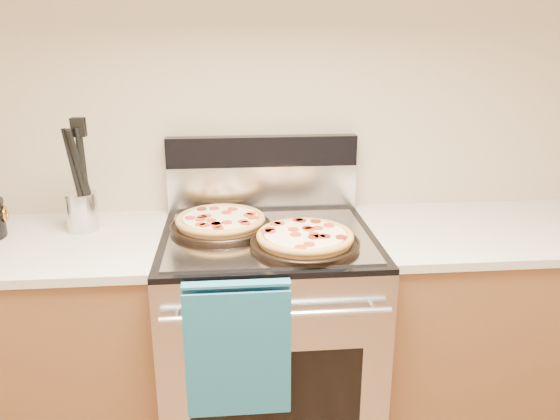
{
  "coord_description": "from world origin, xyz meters",
  "views": [
    {
      "loc": [
        -0.13,
        -0.18,
        1.61
      ],
      "look_at": [
        0.03,
        1.55,
        1.04
      ],
      "focal_mm": 35.0,
      "sensor_mm": 36.0,
      "label": 1
    }
  ],
  "objects": [
    {
      "name": "utensil_crock",
      "position": [
        -0.68,
        1.79,
        0.98
      ],
      "size": [
        0.13,
        0.13,
        0.14
      ],
      "primitive_type": "cylinder",
      "rotation": [
        0.0,
        0.0,
        0.12
      ],
      "color": "silver",
      "rests_on": "countertop_left"
    },
    {
      "name": "cabinet_right",
      "position": [
        0.88,
        1.68,
        0.44
      ],
      "size": [
        1.0,
        0.62,
        0.88
      ],
      "primitive_type": "cube",
      "color": "brown",
      "rests_on": "ground"
    },
    {
      "name": "backsplash_upper",
      "position": [
        0.0,
        1.96,
        1.16
      ],
      "size": [
        0.76,
        0.06,
        0.12
      ],
      "primitive_type": "cube",
      "color": "black",
      "rests_on": "backsplash_lower"
    },
    {
      "name": "oven_window",
      "position": [
        0.0,
        1.31,
        0.45
      ],
      "size": [
        0.56,
        0.01,
        0.4
      ],
      "primitive_type": "cube",
      "color": "black",
      "rests_on": "range_body"
    },
    {
      "name": "cooktop",
      "position": [
        0.0,
        1.65,
        0.91
      ],
      "size": [
        0.76,
        0.68,
        0.02
      ],
      "primitive_type": "cube",
      "color": "black",
      "rests_on": "range_body"
    },
    {
      "name": "wall_back",
      "position": [
        0.0,
        2.0,
        1.35
      ],
      "size": [
        4.0,
        0.0,
        4.0
      ],
      "primitive_type": "plane",
      "rotation": [
        1.57,
        0.0,
        0.0
      ],
      "color": "#C4AC8D",
      "rests_on": "ground"
    },
    {
      "name": "oven_handle",
      "position": [
        0.0,
        1.27,
        0.8
      ],
      "size": [
        0.7,
        0.03,
        0.03
      ],
      "primitive_type": "cylinder",
      "rotation": [
        0.0,
        1.57,
        0.0
      ],
      "color": "silver",
      "rests_on": "range_body"
    },
    {
      "name": "dish_towel",
      "position": [
        -0.12,
        1.27,
        0.7
      ],
      "size": [
        0.32,
        0.05,
        0.42
      ],
      "primitive_type": null,
      "color": "navy",
      "rests_on": "oven_handle"
    },
    {
      "name": "backsplash_lower",
      "position": [
        0.0,
        1.96,
        1.01
      ],
      "size": [
        0.76,
        0.06,
        0.18
      ],
      "primitive_type": "cube",
      "color": "silver",
      "rests_on": "cooktop"
    },
    {
      "name": "range_body",
      "position": [
        0.0,
        1.65,
        0.45
      ],
      "size": [
        0.76,
        0.68,
        0.9
      ],
      "primitive_type": "cube",
      "color": "#B7B7BC",
      "rests_on": "ground"
    },
    {
      "name": "countertop_left",
      "position": [
        -0.88,
        1.68,
        0.9
      ],
      "size": [
        1.02,
        0.64,
        0.03
      ],
      "primitive_type": "cube",
      "color": "#BAB2A6",
      "rests_on": "cabinet_left"
    },
    {
      "name": "cabinet_left",
      "position": [
        -0.88,
        1.68,
        0.44
      ],
      "size": [
        1.0,
        0.62,
        0.88
      ],
      "primitive_type": "cube",
      "color": "brown",
      "rests_on": "ground"
    },
    {
      "name": "pepperoni_pizza_back",
      "position": [
        -0.17,
        1.71,
        0.95
      ],
      "size": [
        0.43,
        0.43,
        0.05
      ],
      "primitive_type": null,
      "rotation": [
        0.0,
        0.0,
        0.19
      ],
      "color": "#AC6E34",
      "rests_on": "foil_sheet"
    },
    {
      "name": "countertop_right",
      "position": [
        0.88,
        1.68,
        0.9
      ],
      "size": [
        1.02,
        0.64,
        0.03
      ],
      "primitive_type": "cube",
      "color": "#BAB2A6",
      "rests_on": "cabinet_right"
    },
    {
      "name": "pepperoni_pizza_front",
      "position": [
        0.12,
        1.52,
        0.95
      ],
      "size": [
        0.48,
        0.48,
        0.05
      ],
      "primitive_type": null,
      "rotation": [
        0.0,
        0.0,
        0.44
      ],
      "color": "#AC6E34",
      "rests_on": "foil_sheet"
    },
    {
      "name": "foil_sheet",
      "position": [
        0.0,
        1.62,
        0.92
      ],
      "size": [
        0.7,
        0.55,
        0.01
      ],
      "primitive_type": "cube",
      "color": "gray",
      "rests_on": "cooktop"
    }
  ]
}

